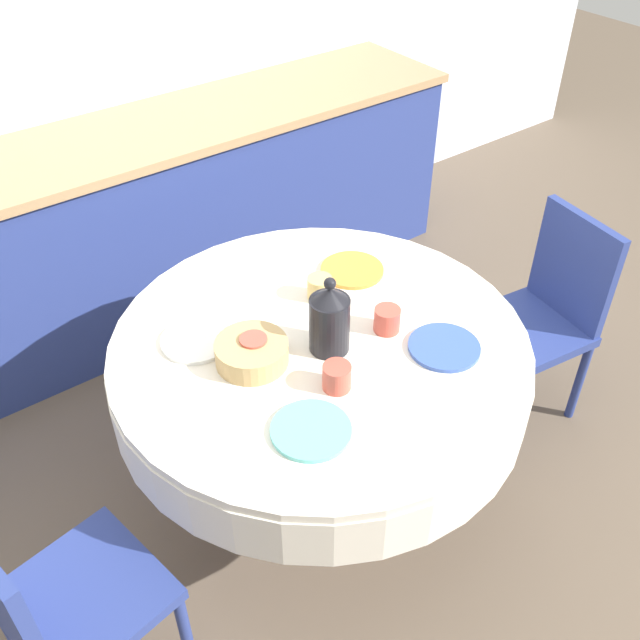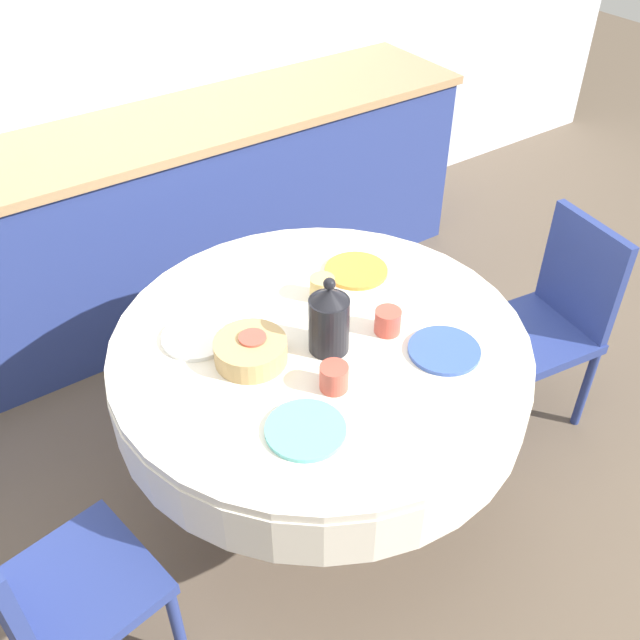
# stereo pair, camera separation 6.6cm
# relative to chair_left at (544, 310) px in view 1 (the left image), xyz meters

# --- Properties ---
(ground_plane) EXTENTS (12.00, 12.00, 0.00)m
(ground_plane) POSITION_rel_chair_left_xyz_m (-1.01, 0.14, -0.49)
(ground_plane) COLOR brown
(wall_back) EXTENTS (7.00, 0.05, 2.60)m
(wall_back) POSITION_rel_chair_left_xyz_m (-1.01, 1.88, 0.81)
(wall_back) COLOR silver
(wall_back) RESTS_ON ground_plane
(kitchen_counter) EXTENTS (3.24, 0.64, 0.94)m
(kitchen_counter) POSITION_rel_chair_left_xyz_m (-1.01, 1.54, -0.02)
(kitchen_counter) COLOR navy
(kitchen_counter) RESTS_ON ground_plane
(dining_table) EXTENTS (1.35, 1.35, 0.76)m
(dining_table) POSITION_rel_chair_left_xyz_m (-1.01, 0.14, 0.15)
(dining_table) COLOR tan
(dining_table) RESTS_ON ground_plane
(chair_left) EXTENTS (0.45, 0.45, 0.88)m
(chair_left) POSITION_rel_chair_left_xyz_m (0.00, 0.00, 0.00)
(chair_left) COLOR navy
(chair_left) RESTS_ON ground_plane
(chair_right) EXTENTS (0.46, 0.46, 0.88)m
(chair_right) POSITION_rel_chair_left_xyz_m (-2.01, -0.04, 0.00)
(chair_right) COLOR navy
(chair_right) RESTS_ON ground_plane
(plate_near_left) EXTENTS (0.23, 0.23, 0.01)m
(plate_near_left) POSITION_rel_chair_left_xyz_m (-1.26, -0.16, 0.28)
(plate_near_left) COLOR #60BCB7
(plate_near_left) RESTS_ON dining_table
(cup_near_left) EXTENTS (0.09, 0.09, 0.08)m
(cup_near_left) POSITION_rel_chair_left_xyz_m (-1.10, -0.06, 0.31)
(cup_near_left) COLOR #CC4C3D
(cup_near_left) RESTS_ON dining_table
(plate_near_right) EXTENTS (0.23, 0.23, 0.01)m
(plate_near_right) POSITION_rel_chair_left_xyz_m (-0.72, -0.13, 0.28)
(plate_near_right) COLOR #3856AD
(plate_near_right) RESTS_ON dining_table
(cup_near_right) EXTENTS (0.09, 0.09, 0.08)m
(cup_near_right) POSITION_rel_chair_left_xyz_m (-0.81, 0.05, 0.31)
(cup_near_right) COLOR #CC4C3D
(cup_near_right) RESTS_ON dining_table
(plate_far_left) EXTENTS (0.23, 0.23, 0.01)m
(plate_far_left) POSITION_rel_chair_left_xyz_m (-1.33, 0.36, 0.28)
(plate_far_left) COLOR white
(plate_far_left) RESTS_ON dining_table
(cup_far_left) EXTENTS (0.09, 0.09, 0.08)m
(cup_far_left) POSITION_rel_chair_left_xyz_m (-1.22, 0.19, 0.31)
(cup_far_left) COLOR #CC4C3D
(cup_far_left) RESTS_ON dining_table
(plate_far_right) EXTENTS (0.23, 0.23, 0.01)m
(plate_far_right) POSITION_rel_chair_left_xyz_m (-0.69, 0.37, 0.28)
(plate_far_right) COLOR orange
(plate_far_right) RESTS_ON dining_table
(cup_far_right) EXTENTS (0.09, 0.09, 0.08)m
(cup_far_right) POSITION_rel_chair_left_xyz_m (-0.88, 0.32, 0.31)
(cup_far_right) COLOR #DBB766
(cup_far_right) RESTS_ON dining_table
(coffee_carafe) EXTENTS (0.13, 0.13, 0.27)m
(coffee_carafe) POSITION_rel_chair_left_xyz_m (-1.01, 0.09, 0.38)
(coffee_carafe) COLOR black
(coffee_carafe) RESTS_ON dining_table
(bread_basket) EXTENTS (0.23, 0.23, 0.07)m
(bread_basket) POSITION_rel_chair_left_xyz_m (-1.24, 0.18, 0.31)
(bread_basket) COLOR tan
(bread_basket) RESTS_ON dining_table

